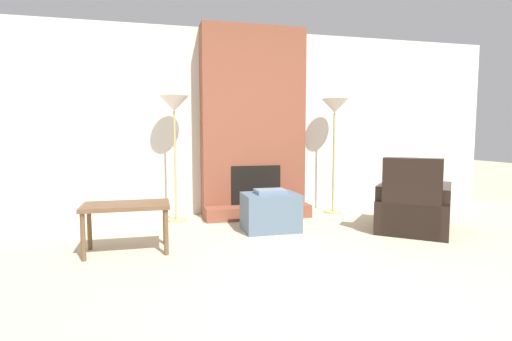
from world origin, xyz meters
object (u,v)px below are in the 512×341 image
armchair (414,209)px  floor_lamp_right (335,113)px  floor_lamp_left (174,111)px  ottoman (270,211)px  side_table (126,210)px

armchair → floor_lamp_right: 1.78m
floor_lamp_left → floor_lamp_right: floor_lamp_right is taller
armchair → floor_lamp_left: 3.19m
ottoman → floor_lamp_left: 1.80m
armchair → floor_lamp_right: floor_lamp_right is taller
ottoman → side_table: (-1.59, -0.49, 0.18)m
ottoman → armchair: bearing=-15.1°
side_table → floor_lamp_right: 3.24m
floor_lamp_left → side_table: bearing=-112.1°
ottoman → armchair: (1.63, -0.44, 0.03)m
side_table → floor_lamp_left: (0.53, 1.31, 1.02)m
ottoman → armchair: size_ratio=0.51×
side_table → floor_lamp_right: (2.78, 1.31, 1.03)m
floor_lamp_right → armchair: bearing=-70.8°
armchair → floor_lamp_left: bearing=15.5°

